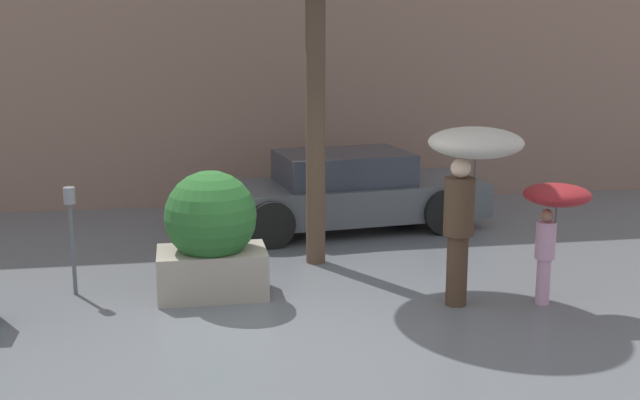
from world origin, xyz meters
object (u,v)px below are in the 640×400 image
parking_meter (71,218)px  planter_box (211,234)px  person_child (554,208)px  person_adult (471,165)px  parked_car_near (343,193)px

parking_meter → planter_box: bearing=-11.0°
person_child → parking_meter: bearing=-147.9°
planter_box → person_adult: person_adult is taller
parking_meter → person_child: bearing=-13.9°
person_child → person_adult: bearing=-144.4°
planter_box → person_child: 4.05m
planter_box → parking_meter: 1.70m
person_adult → person_child: (0.96, -0.18, -0.49)m
person_child → parked_car_near: size_ratio=0.31×
person_child → parked_car_near: bearing=157.9°
person_child → parked_car_near: 4.45m
planter_box → parked_car_near: (2.25, 3.03, -0.18)m
person_child → parked_car_near: person_child is taller
person_adult → parking_meter: (-4.58, 1.20, -0.71)m
person_child → parking_meter: person_child is taller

